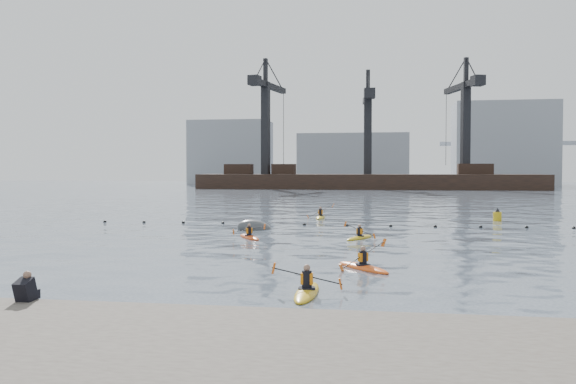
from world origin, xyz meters
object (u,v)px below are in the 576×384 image
object	(u,v)px
kayaker_5	(320,217)
kayaker_1	(307,291)
mooring_buoy	(255,229)
kayaker_2	(249,236)
kayaker_3	(360,237)
nav_buoy	(497,216)
kayaker_0	(363,266)

from	to	relation	value
kayaker_5	kayaker_1	bearing A→B (deg)	-85.42
kayaker_1	mooring_buoy	size ratio (longest dim) A/B	1.35
kayaker_2	kayaker_5	distance (m)	15.65
kayaker_3	mooring_buoy	bearing A→B (deg)	172.33
kayaker_5	nav_buoy	xyz separation A→B (m)	(13.69, -0.80, 0.25)
kayaker_1	kayaker_2	bearing A→B (deg)	109.27
kayaker_0	mooring_buoy	bearing A→B (deg)	78.77
kayaker_1	nav_buoy	size ratio (longest dim) A/B	2.84
kayaker_2	kayaker_3	xyz separation A→B (m)	(6.23, 0.69, -0.00)
kayaker_3	kayaker_5	size ratio (longest dim) A/B	0.88
kayaker_2	kayaker_5	size ratio (longest dim) A/B	0.87
kayaker_1	mooring_buoy	world-z (taller)	kayaker_1
kayaker_0	kayaker_5	bearing A→B (deg)	61.80
kayaker_1	mooring_buoy	distance (m)	21.08
kayaker_3	mooring_buoy	size ratio (longest dim) A/B	1.17
kayaker_0	kayaker_1	distance (m)	5.39
kayaker_3	mooring_buoy	xyz separation A→B (m)	(-6.98, 4.40, -0.09)
kayaker_0	kayaker_5	world-z (taller)	kayaker_5
kayaker_3	kayaker_5	bearing A→B (deg)	128.84
kayaker_3	nav_buoy	distance (m)	17.13
kayaker_1	kayaker_0	bearing A→B (deg)	73.37
nav_buoy	kayaker_3	bearing A→B (deg)	-125.42
nav_buoy	kayaker_2	bearing A→B (deg)	-137.81
kayaker_1	kayaker_5	distance (m)	30.70
kayaker_0	nav_buoy	xyz separation A→B (m)	(9.37, 24.61, 0.25)
kayaker_3	nav_buoy	world-z (taller)	nav_buoy
kayaker_0	nav_buoy	size ratio (longest dim) A/B	2.49
mooring_buoy	kayaker_2	bearing A→B (deg)	-81.61
kayaker_2	kayaker_3	world-z (taller)	kayaker_3
kayaker_3	nav_buoy	bearing A→B (deg)	79.12
nav_buoy	kayaker_1	bearing A→B (deg)	-110.15
kayaker_3	mooring_buoy	distance (m)	8.25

